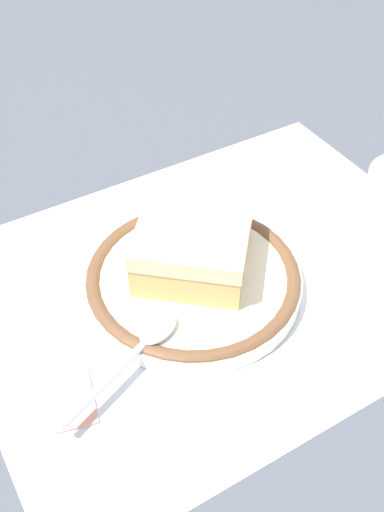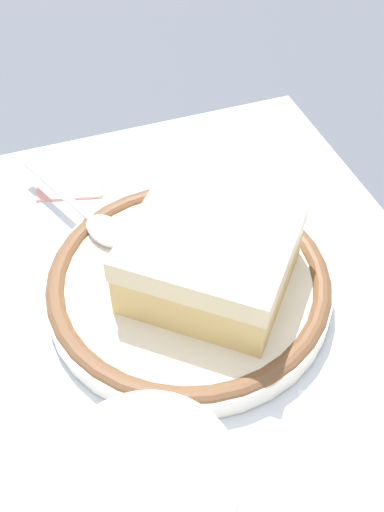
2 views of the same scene
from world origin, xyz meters
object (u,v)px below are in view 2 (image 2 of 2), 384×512
Objects in this scene: plate at (192,283)px; spoon at (92,218)px; sugar_packet at (69,184)px; cake_slice at (211,257)px.

spoon is at bearing -145.84° from plate.
plate is 3.65× the size of sugar_packet.
spoon is 2.36× the size of sugar_packet.
spoon is at bearing -143.50° from cake_slice.
spoon is 0.06m from sugar_packet.
plate is at bearing -126.49° from cake_slice.
cake_slice is 0.10m from spoon.
cake_slice is 2.62× the size of sugar_packet.
cake_slice is at bearing 24.07° from sugar_packet.
plate is 1.55× the size of spoon.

